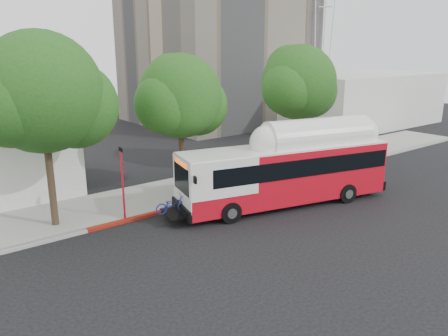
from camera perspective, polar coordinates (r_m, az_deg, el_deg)
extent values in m
plane|color=black|center=(23.72, 4.53, -6.57)|extent=(120.00, 120.00, 0.00)
cube|color=gray|center=(28.53, -4.27, -2.59)|extent=(60.00, 5.00, 0.15)
cube|color=gray|center=(26.51, -1.15, -3.96)|extent=(60.00, 0.30, 0.15)
cube|color=maroon|center=(24.94, -6.70, -5.31)|extent=(10.00, 0.32, 0.16)
cylinder|color=#2D2116|center=(23.22, -21.80, -0.22)|extent=(0.36, 0.36, 6.08)
sphere|color=#1E4C15|center=(22.58, -22.75, 9.12)|extent=(5.80, 5.80, 5.80)
sphere|color=#1E4C15|center=(23.31, -18.90, 7.75)|extent=(4.35, 4.35, 4.35)
cylinder|color=#2D2116|center=(26.90, -5.56, 2.12)|extent=(0.36, 0.36, 5.44)
sphere|color=#1E4C15|center=(26.34, -5.76, 9.34)|extent=(5.00, 5.00, 5.00)
sphere|color=#1E4C15|center=(27.33, -3.48, 8.17)|extent=(3.75, 3.75, 3.75)
cylinder|color=#2D2116|center=(33.03, 9.47, 4.73)|extent=(0.36, 0.36, 5.76)
sphere|color=#1E4C15|center=(32.58, 9.75, 10.96)|extent=(5.40, 5.40, 5.40)
sphere|color=#1E4C15|center=(33.88, 11.17, 9.83)|extent=(4.05, 4.05, 4.05)
cube|color=silver|center=(55.57, 16.67, 8.64)|extent=(20.00, 12.00, 6.00)
cube|color=red|center=(25.37, 8.01, -0.73)|extent=(12.79, 5.53, 3.02)
cube|color=black|center=(25.48, 9.05, 0.75)|extent=(11.59, 5.30, 0.99)
cube|color=white|center=(24.99, 8.14, 2.69)|extent=(12.77, 5.45, 0.10)
cube|color=white|center=(26.10, 12.04, 3.65)|extent=(6.97, 3.57, 0.57)
cube|color=black|center=(23.03, -6.73, -5.92)|extent=(1.25, 2.02, 0.06)
imported|color=#212B98|center=(22.86, -6.76, -4.74)|extent=(1.02, 1.88, 0.94)
cylinder|color=red|center=(23.32, -13.06, -2.39)|extent=(0.11, 0.11, 3.78)
cube|color=black|center=(22.81, -13.36, 2.37)|extent=(0.05, 0.38, 0.24)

